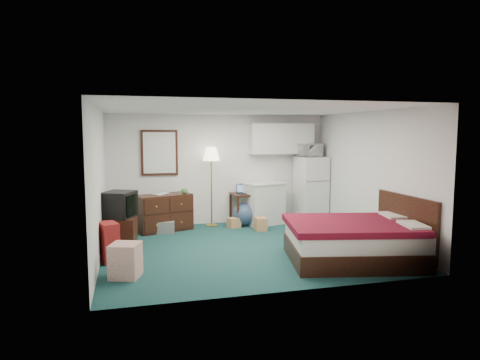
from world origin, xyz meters
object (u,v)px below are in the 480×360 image
object	(u,v)px
fridge	(311,189)
desk	(245,209)
dresser	(164,213)
bed	(353,242)
floor_lamp	(211,187)
kitchen_counter	(263,204)
suitcase	(109,242)
tv_stand	(120,233)

from	to	relation	value
fridge	desk	bearing A→B (deg)	173.51
dresser	desk	world-z (taller)	dresser
dresser	fridge	xyz separation A→B (m)	(3.44, 0.12, 0.38)
dresser	bed	xyz separation A→B (m)	(2.79, -3.01, -0.07)
dresser	desk	bearing A→B (deg)	-13.95
floor_lamp	kitchen_counter	bearing A→B (deg)	-3.95
desk	dresser	bearing A→B (deg)	179.24
dresser	floor_lamp	distance (m)	1.21
bed	suitcase	xyz separation A→B (m)	(-3.83, 0.97, -0.00)
dresser	kitchen_counter	xyz separation A→B (m)	(2.26, 0.15, 0.07)
dresser	floor_lamp	world-z (taller)	floor_lamp
dresser	bed	size ratio (longest dim) A/B	0.57
fridge	bed	world-z (taller)	fridge
desk	bed	world-z (taller)	desk
floor_lamp	kitchen_counter	distance (m)	1.26
dresser	tv_stand	size ratio (longest dim) A/B	1.87
suitcase	tv_stand	bearing A→B (deg)	61.15
suitcase	floor_lamp	bearing A→B (deg)	28.22
floor_lamp	fridge	size ratio (longest dim) A/B	1.16
desk	tv_stand	size ratio (longest dim) A/B	1.17
kitchen_counter	bed	distance (m)	3.21
dresser	desk	size ratio (longest dim) A/B	1.60
tv_stand	kitchen_counter	bearing A→B (deg)	31.39
desk	bed	distance (m)	3.32
fridge	bed	xyz separation A→B (m)	(-0.65, -3.13, -0.44)
kitchen_counter	bed	bearing A→B (deg)	-97.09
desk	kitchen_counter	size ratio (longest dim) A/B	0.77
kitchen_counter	bed	xyz separation A→B (m)	(0.53, -3.16, -0.14)
dresser	kitchen_counter	bearing A→B (deg)	-15.43
dresser	suitcase	world-z (taller)	dresser
floor_lamp	bed	xyz separation A→B (m)	(1.71, -3.24, -0.56)
kitchen_counter	suitcase	xyz separation A→B (m)	(-3.30, -2.19, -0.14)
dresser	kitchen_counter	world-z (taller)	kitchen_counter
desk	fridge	size ratio (longest dim) A/B	0.47
fridge	suitcase	xyz separation A→B (m)	(-4.48, -2.16, -0.44)
fridge	bed	bearing A→B (deg)	-106.45
desk	kitchen_counter	bearing A→B (deg)	-8.59
dresser	tv_stand	distance (m)	1.51
tv_stand	suitcase	distance (m)	0.85
desk	fridge	bearing A→B (deg)	-7.69
dresser	tv_stand	xyz separation A→B (m)	(-0.90, -1.21, -0.11)
kitchen_counter	suitcase	distance (m)	3.96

